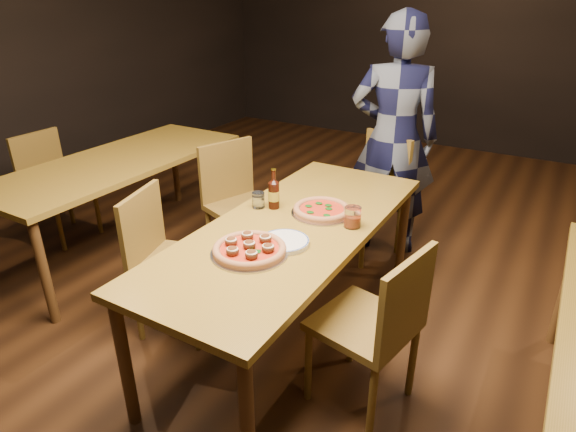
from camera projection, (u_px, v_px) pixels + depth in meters
The scene contains 16 objects.
ground at pixel (292, 335), 2.92m from camera, with size 9.00×9.00×0.00m, color black.
room_shell at pixel (294, 1), 2.14m from camera, with size 9.00×9.00×9.00m.
table_main at pixel (293, 236), 2.63m from camera, with size 0.80×2.00×0.75m.
table_left at pixel (119, 168), 3.65m from camera, with size 0.80×2.00×0.75m.
chair_main_nw at pixel (177, 261), 2.82m from camera, with size 0.43×0.43×0.92m, color brown, non-canonical shape.
chair_main_sw at pixel (244, 207), 3.47m from camera, with size 0.45×0.45×0.96m, color brown, non-canonical shape.
chair_main_e at pixel (364, 322), 2.29m from camera, with size 0.43×0.43×0.93m, color brown, non-canonical shape.
chair_end at pixel (366, 195), 3.68m from camera, with size 0.45×0.45×0.97m, color brown, non-canonical shape.
chair_nbr_left at pixel (59, 186), 3.92m from camera, with size 0.43×0.43×0.91m, color brown, non-canonical shape.
pizza_meatball at pixel (249, 249), 2.30m from camera, with size 0.38×0.38×0.07m.
pizza_margherita at pixel (322, 210), 2.72m from camera, with size 0.35×0.35×0.05m.
plate_stack at pixel (284, 242), 2.40m from camera, with size 0.25×0.25×0.02m, color white.
beer_bottle at pixel (274, 194), 2.77m from camera, with size 0.07×0.07×0.23m.
water_glass at pixel (258, 200), 2.79m from camera, with size 0.07×0.07×0.09m, color white.
amber_glass at pixel (353, 217), 2.56m from camera, with size 0.09×0.09×0.11m, color #A13712.
diner at pixel (394, 139), 3.58m from camera, with size 0.66×0.43×1.80m, color black.
Camera 1 is at (1.17, -2.03, 1.89)m, focal length 30.00 mm.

